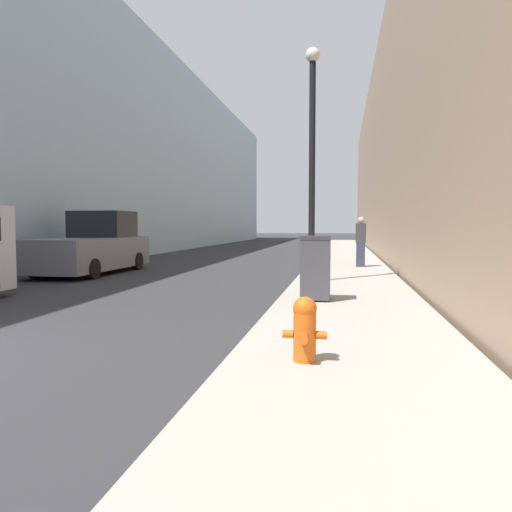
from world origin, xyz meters
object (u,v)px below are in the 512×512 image
object	(u,v)px
fire_hydrant	(305,328)
trash_bin	(315,267)
pickup_truck	(93,247)
pedestrian_on_sidewalk	(361,242)
lamppost	(312,157)

from	to	relation	value
fire_hydrant	trash_bin	bearing A→B (deg)	91.57
pickup_truck	pedestrian_on_sidewalk	distance (m)	9.52
pickup_truck	lamppost	bearing A→B (deg)	-17.62
fire_hydrant	pickup_truck	bearing A→B (deg)	127.70
fire_hydrant	pedestrian_on_sidewalk	distance (m)	13.19
pedestrian_on_sidewalk	fire_hydrant	bearing A→B (deg)	-94.64
lamppost	pedestrian_on_sidewalk	distance (m)	5.87
trash_bin	pedestrian_on_sidewalk	xyz separation A→B (m)	(1.19, 8.54, 0.25)
fire_hydrant	pickup_truck	xyz separation A→B (m)	(-8.06, 10.43, 0.38)
trash_bin	lamppost	world-z (taller)	lamppost
pickup_truck	trash_bin	bearing A→B (deg)	-36.32
fire_hydrant	lamppost	distance (m)	8.54
pickup_truck	pedestrian_on_sidewalk	xyz separation A→B (m)	(9.12, 2.71, 0.16)
trash_bin	pedestrian_on_sidewalk	size ratio (longest dim) A/B	0.71
lamppost	pedestrian_on_sidewalk	xyz separation A→B (m)	(1.48, 5.13, -2.43)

